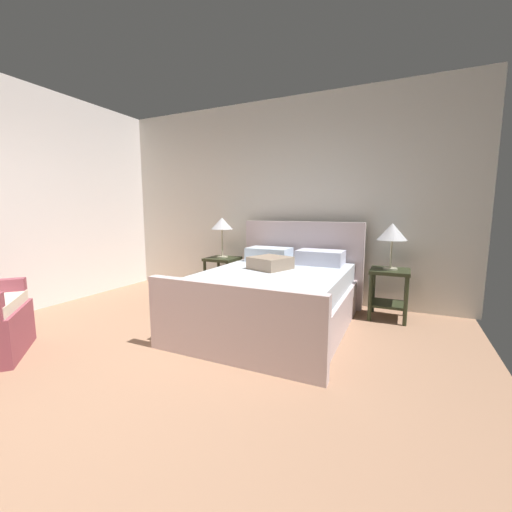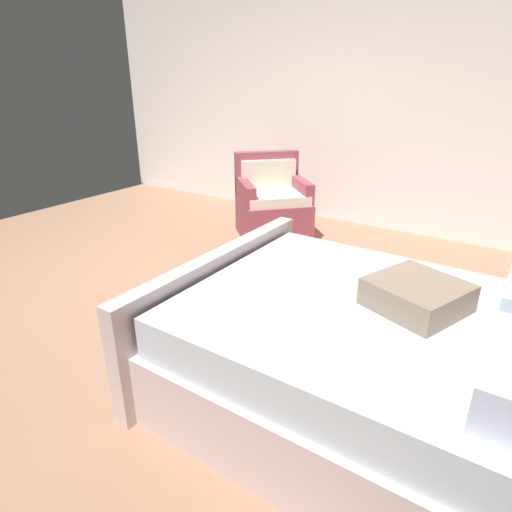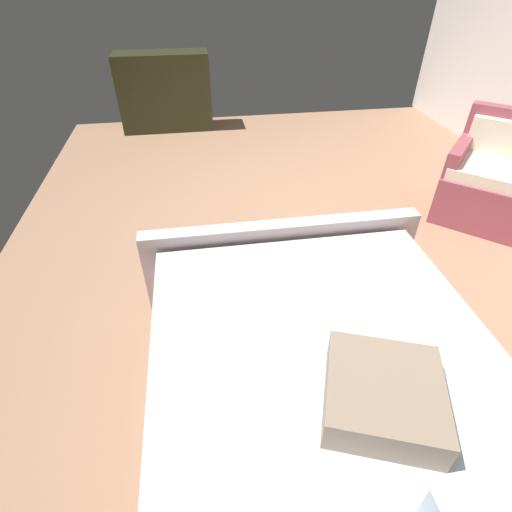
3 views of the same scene
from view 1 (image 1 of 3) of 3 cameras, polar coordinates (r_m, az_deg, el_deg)
name	(u,v)px [view 1 (image 1 of 3)]	position (r m, az deg, el deg)	size (l,w,h in m)	color
ground_plane	(100,410)	(2.55, -26.04, -23.45)	(5.16, 6.26, 0.02)	#A3775B
wall_back	(277,201)	(4.84, 3.82, 9.72)	(5.28, 0.12, 2.86)	white
bed	(276,294)	(3.67, 3.61, -6.82)	(1.66, 2.11, 1.14)	beige
nightstand_right	(389,286)	(4.15, 22.59, -4.90)	(0.44, 0.44, 0.60)	#2A301B
table_lamp_right	(392,233)	(4.06, 23.07, 3.84)	(0.33, 0.33, 0.55)	#B7B293
nightstand_left	(223,271)	(4.81, -5.96, -2.60)	(0.44, 0.44, 0.60)	#2A301B
table_lamp_left	(222,225)	(4.73, -6.08, 5.57)	(0.32, 0.32, 0.59)	#B7B293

